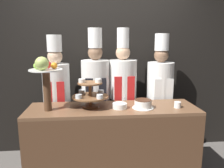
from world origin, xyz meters
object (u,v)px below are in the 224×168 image
chef_center_right (123,91)px  chef_right (160,92)px  chef_center_left (96,92)px  fruit_pedestal (45,75)px  serving_bowl_near (120,106)px  chef_left (57,94)px  tiered_stand (90,93)px  cake_round (143,104)px  cup_white (177,105)px

chef_center_right → chef_right: chef_center_right is taller
chef_center_left → chef_right: 0.88m
fruit_pedestal → chef_center_right: size_ratio=0.32×
serving_bowl_near → chef_left: size_ratio=0.09×
tiered_stand → cake_round: size_ratio=1.74×
cake_round → serving_bowl_near: bearing=176.1°
chef_left → chef_center_left: 0.52m
tiered_stand → serving_bowl_near: tiered_stand is taller
tiered_stand → chef_right: 1.07m
fruit_pedestal → cake_round: size_ratio=2.47×
fruit_pedestal → chef_center_right: (0.90, 0.57, -0.33)m
cake_round → chef_right: 0.67m
fruit_pedestal → chef_left: size_ratio=0.34×
cake_round → chef_center_left: size_ratio=0.13×
cake_round → cup_white: cake_round is taller
cake_round → chef_right: (0.37, 0.56, 0.01)m
cup_white → cake_round: bearing=177.2°
chef_left → chef_right: (1.40, 0.00, 0.01)m
tiered_stand → chef_center_left: (0.07, 0.47, -0.09)m
fruit_pedestal → chef_left: bearing=88.4°
chef_center_left → serving_bowl_near: bearing=-64.9°
chef_center_right → chef_left: bearing=-180.0°
cup_white → chef_left: bearing=157.8°
serving_bowl_near → chef_center_right: (0.11, 0.54, 0.04)m
chef_left → chef_center_right: 0.88m
tiered_stand → serving_bowl_near: (0.32, -0.08, -0.13)m
fruit_pedestal → cup_white: 1.48m
chef_left → chef_center_right: chef_center_right is taller
cake_round → chef_center_left: (-0.52, 0.56, 0.02)m
serving_bowl_near → chef_right: bearing=40.9°
cup_white → chef_center_left: chef_center_left is taller
serving_bowl_near → tiered_stand: bearing=166.9°
fruit_pedestal → cup_white: (1.44, -0.01, -0.36)m
serving_bowl_near → chef_right: (0.63, 0.54, 0.02)m
chef_right → cake_round: bearing=-123.2°
cup_white → chef_right: (-0.02, 0.58, 0.02)m
chef_center_right → cake_round: bearing=-75.0°
fruit_pedestal → cake_round: 1.10m
serving_bowl_near → chef_left: bearing=144.7°
chef_center_right → chef_right: bearing=-0.0°
fruit_pedestal → serving_bowl_near: 0.87m
cup_white → chef_center_right: size_ratio=0.04×
chef_right → tiered_stand: bearing=-153.8°
tiered_stand → serving_bowl_near: size_ratio=2.58×
cup_white → chef_center_left: 1.08m
tiered_stand → chef_center_right: size_ratio=0.23×
cake_round → serving_bowl_near: 0.26m
chef_center_left → cake_round: bearing=-47.5°
fruit_pedestal → serving_bowl_near: fruit_pedestal is taller
cup_white → serving_bowl_near: 0.65m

